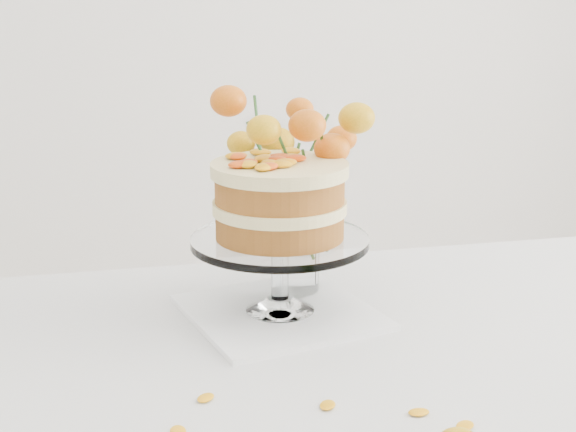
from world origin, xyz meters
name	(u,v)px	position (x,y,z in m)	size (l,w,h in m)	color
table	(392,415)	(0.00, 0.00, 0.67)	(1.43, 0.93, 0.76)	tan
napkin	(280,312)	(-0.12, 0.19, 0.76)	(0.27, 0.27, 0.01)	white
cake_stand	(280,208)	(-0.12, 0.19, 0.93)	(0.27, 0.27, 0.24)	white
rose_vase	(296,159)	(-0.07, 0.27, 0.98)	(0.33, 0.33, 0.39)	white
stray_petal_a	(328,405)	(-0.12, -0.10, 0.76)	(0.03, 0.02, 0.00)	#FDA50F
stray_petal_b	(419,413)	(-0.02, -0.14, 0.76)	(0.03, 0.02, 0.00)	#FDA50F
stray_petal_c	(465,426)	(0.02, -0.18, 0.76)	(0.03, 0.02, 0.00)	#FDA50F
stray_petal_d	(206,398)	(-0.26, -0.05, 0.76)	(0.03, 0.02, 0.00)	#FDA50F
stray_petal_e	(178,432)	(-0.30, -0.12, 0.76)	(0.03, 0.02, 0.00)	#FDA50F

